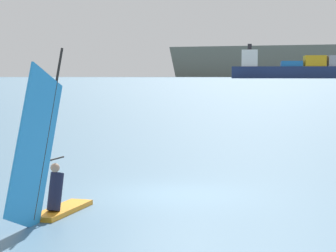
% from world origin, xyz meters
% --- Properties ---
extents(ground_plane, '(4000.00, 4000.00, 0.00)m').
position_xyz_m(ground_plane, '(0.00, 0.00, 0.00)').
color(ground_plane, '#476B84').
extents(windsurfer, '(0.98, 3.79, 4.15)m').
position_xyz_m(windsurfer, '(-2.38, -3.42, 1.03)').
color(windsurfer, orange).
rests_on(windsurfer, ground_plane).
extents(cargo_ship, '(140.54, 32.90, 33.17)m').
position_xyz_m(cargo_ship, '(50.73, 626.66, 9.61)').
color(cargo_ship, navy).
rests_on(cargo_ship, ground_plane).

